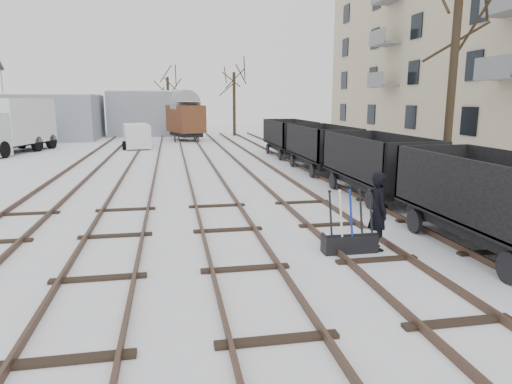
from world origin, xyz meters
The scene contains 16 objects.
ground centered at (0.00, 0.00, 0.00)m, with size 120.00×120.00×0.00m, color white.
tracks centered at (0.00, 13.67, 0.07)m, with size 13.90×52.00×0.16m.
shed_left centered at (-13.00, 36.00, 2.05)m, with size 10.00×8.00×4.10m.
shed_right centered at (-4.00, 40.00, 2.25)m, with size 7.00×6.00×4.50m.
ground_frame centered at (2.62, 0.70, 0.28)m, with size 1.30×0.42×1.49m.
worker centered at (3.37, 0.80, 0.95)m, with size 0.69×0.45×1.89m, color black.
freight_wagon_a centered at (6.00, 0.11, 0.88)m, with size 2.25×5.61×2.29m.
freight_wagon_b centered at (6.00, 6.51, 0.88)m, with size 2.25×5.61×2.29m.
freight_wagon_c centered at (6.00, 12.91, 0.88)m, with size 2.25×5.61×2.29m.
freight_wagon_d centered at (6.00, 19.31, 0.88)m, with size 2.25×5.61×2.29m.
box_van_wagon centered at (-0.12, 32.37, 2.01)m, with size 3.66×5.03×3.45m.
lorry centered at (-12.15, 24.48, 1.89)m, with size 4.03×8.43×3.67m.
panel_van centered at (-3.99, 26.47, 0.93)m, with size 2.30×4.27×1.79m.
tree_near centered at (8.59, 6.20, 4.06)m, with size 0.30×0.30×8.11m, color black.
tree_far_left centered at (-1.59, 42.00, 3.00)m, with size 0.30×0.30×6.01m, color black.
tree_far_right centered at (4.94, 37.23, 3.14)m, with size 0.30×0.30×6.29m, color black.
Camera 1 is at (-1.46, -9.09, 3.56)m, focal length 32.00 mm.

